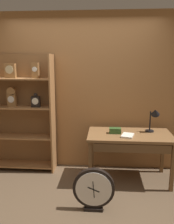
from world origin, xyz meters
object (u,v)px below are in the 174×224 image
(bookshelf, at_px, (11,112))
(workbench, at_px, (130,140))
(open_repair_manual, at_px, (128,135))
(desk_lamp, at_px, (154,116))
(toolbox_small, at_px, (115,131))
(round_clock_large, at_px, (94,189))

(bookshelf, relative_size, workbench, 1.53)
(bookshelf, distance_m, open_repair_manual, 1.96)
(desk_lamp, relative_size, toolbox_small, 2.29)
(workbench, bearing_deg, open_repair_manual, -115.23)
(workbench, distance_m, desk_lamp, 0.52)
(bookshelf, height_order, toolbox_small, bookshelf)
(bookshelf, bearing_deg, workbench, -9.24)
(toolbox_small, relative_size, round_clock_large, 0.31)
(desk_lamp, height_order, round_clock_large, desk_lamp)
(workbench, relative_size, round_clock_large, 2.26)
(desk_lamp, xyz_separation_m, open_repair_manual, (-0.41, -0.22, -0.25))
(toolbox_small, distance_m, round_clock_large, 1.01)
(bookshelf, bearing_deg, desk_lamp, -4.70)
(desk_lamp, bearing_deg, bookshelf, 175.30)
(desk_lamp, xyz_separation_m, round_clock_large, (-0.87, -0.91, -0.73))
(open_repair_manual, bearing_deg, desk_lamp, 44.48)
(bookshelf, relative_size, desk_lamp, 4.82)
(open_repair_manual, relative_size, round_clock_large, 0.40)
(toolbox_small, bearing_deg, bookshelf, 170.80)
(open_repair_manual, bearing_deg, bookshelf, -176.41)
(toolbox_small, distance_m, open_repair_manual, 0.22)
(workbench, height_order, open_repair_manual, open_repair_manual)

